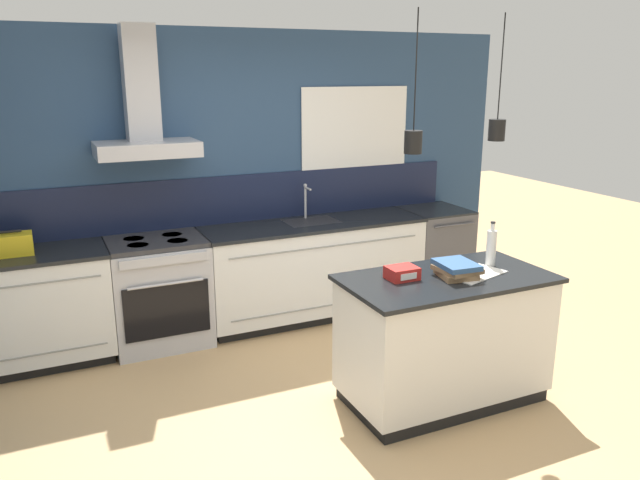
{
  "coord_description": "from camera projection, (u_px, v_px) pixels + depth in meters",
  "views": [
    {
      "loc": [
        -1.59,
        -3.34,
        2.25
      ],
      "look_at": [
        0.25,
        0.64,
        1.05
      ],
      "focal_mm": 35.0,
      "sensor_mm": 36.0,
      "label": 1
    }
  ],
  "objects": [
    {
      "name": "ground_plane",
      "position": [
        326.0,
        418.0,
        4.16
      ],
      "size": [
        16.0,
        16.0,
        0.0
      ],
      "primitive_type": "plane",
      "color": "tan",
      "rests_on": "ground"
    },
    {
      "name": "kitchen_island",
      "position": [
        444.0,
        338.0,
        4.3
      ],
      "size": [
        1.42,
        0.76,
        0.91
      ],
      "color": "black",
      "rests_on": "ground_plane"
    },
    {
      "name": "counter_run_sink",
      "position": [
        313.0,
        269.0,
        5.8
      ],
      "size": [
        2.07,
        0.64,
        1.24
      ],
      "color": "black",
      "rests_on": "ground_plane"
    },
    {
      "name": "book_stack",
      "position": [
        457.0,
        269.0,
        4.16
      ],
      "size": [
        0.27,
        0.3,
        0.11
      ],
      "color": "olive",
      "rests_on": "kitchen_island"
    },
    {
      "name": "wall_back",
      "position": [
        226.0,
        174.0,
        5.54
      ],
      "size": [
        5.6,
        2.23,
        2.6
      ],
      "color": "navy",
      "rests_on": "ground_plane"
    },
    {
      "name": "counter_run_left",
      "position": [
        28.0,
        310.0,
        4.82
      ],
      "size": [
        1.24,
        0.64,
        0.91
      ],
      "color": "black",
      "rests_on": "ground_plane"
    },
    {
      "name": "red_supply_box",
      "position": [
        402.0,
        273.0,
        4.13
      ],
      "size": [
        0.2,
        0.16,
        0.08
      ],
      "color": "red",
      "rests_on": "kitchen_island"
    },
    {
      "name": "paper_pile",
      "position": [
        475.0,
        274.0,
        4.23
      ],
      "size": [
        0.48,
        0.35,
        0.01
      ],
      "color": "silver",
      "rests_on": "kitchen_island"
    },
    {
      "name": "dishwasher",
      "position": [
        432.0,
        253.0,
        6.33
      ],
      "size": [
        0.6,
        0.65,
        0.91
      ],
      "color": "#4C4C51",
      "rests_on": "ground_plane"
    },
    {
      "name": "oven_range",
      "position": [
        159.0,
        292.0,
        5.22
      ],
      "size": [
        0.79,
        0.66,
        0.91
      ],
      "color": "#B5B5BA",
      "rests_on": "ground_plane"
    },
    {
      "name": "bottle_on_island",
      "position": [
        491.0,
        247.0,
        4.38
      ],
      "size": [
        0.07,
        0.07,
        0.32
      ],
      "color": "silver",
      "rests_on": "kitchen_island"
    },
    {
      "name": "yellow_toolbox",
      "position": [
        8.0,
        245.0,
        4.64
      ],
      "size": [
        0.34,
        0.18,
        0.19
      ],
      "color": "gold",
      "rests_on": "counter_run_left"
    }
  ]
}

